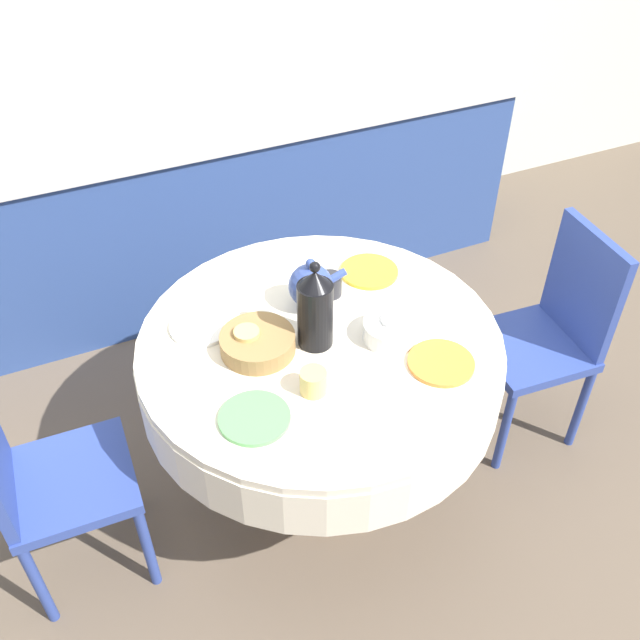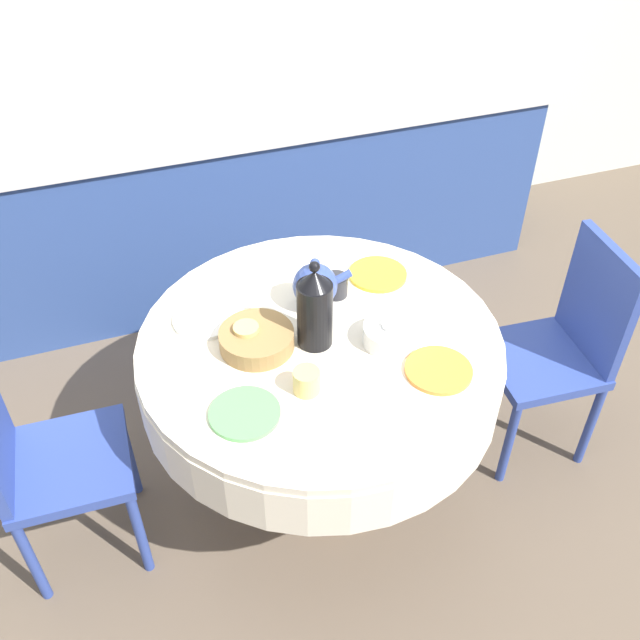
# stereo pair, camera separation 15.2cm
# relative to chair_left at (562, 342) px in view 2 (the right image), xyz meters

# --- Properties ---
(ground_plane) EXTENTS (12.00, 12.00, 0.00)m
(ground_plane) POSITION_rel_chair_left_xyz_m (-0.95, 0.07, -0.52)
(ground_plane) COLOR brown
(wall_back) EXTENTS (7.00, 0.05, 2.60)m
(wall_back) POSITION_rel_chair_left_xyz_m (-0.95, 1.85, 0.78)
(wall_back) COLOR beige
(wall_back) RESTS_ON ground_plane
(kitchen_counter) EXTENTS (3.24, 0.64, 0.92)m
(kitchen_counter) POSITION_rel_chair_left_xyz_m (-0.95, 1.52, -0.06)
(kitchen_counter) COLOR #2D4784
(kitchen_counter) RESTS_ON ground_plane
(dining_table) EXTENTS (1.23, 1.23, 0.77)m
(dining_table) POSITION_rel_chair_left_xyz_m (-0.95, 0.07, 0.12)
(dining_table) COLOR tan
(dining_table) RESTS_ON ground_plane
(chair_left) EXTENTS (0.43, 0.43, 0.94)m
(chair_left) POSITION_rel_chair_left_xyz_m (0.00, 0.00, 0.00)
(chair_left) COLOR #2D428E
(chair_left) RESTS_ON ground_plane
(chair_right) EXTENTS (0.41, 0.41, 0.94)m
(chair_right) POSITION_rel_chair_left_xyz_m (-1.91, 0.10, 0.00)
(chair_right) COLOR #2D428E
(chair_right) RESTS_ON ground_plane
(plate_near_left) EXTENTS (0.21, 0.21, 0.01)m
(plate_near_left) POSITION_rel_chair_left_xyz_m (-1.28, -0.18, 0.25)
(plate_near_left) COLOR #5BA85B
(plate_near_left) RESTS_ON dining_table
(cup_near_left) EXTENTS (0.08, 0.08, 0.08)m
(cup_near_left) POSITION_rel_chair_left_xyz_m (-1.07, -0.14, 0.29)
(cup_near_left) COLOR #DBB766
(cup_near_left) RESTS_ON dining_table
(plate_near_right) EXTENTS (0.21, 0.21, 0.01)m
(plate_near_right) POSITION_rel_chair_left_xyz_m (-0.65, -0.20, 0.25)
(plate_near_right) COLOR orange
(plate_near_right) RESTS_ON dining_table
(cup_near_right) EXTENTS (0.08, 0.08, 0.08)m
(cup_near_right) POSITION_rel_chair_left_xyz_m (-0.73, -0.02, 0.29)
(cup_near_right) COLOR white
(cup_near_right) RESTS_ON dining_table
(plate_far_left) EXTENTS (0.21, 0.21, 0.01)m
(plate_far_left) POSITION_rel_chair_left_xyz_m (-1.30, 0.28, 0.25)
(plate_far_left) COLOR white
(plate_far_left) RESTS_ON dining_table
(cup_far_left) EXTENTS (0.08, 0.08, 0.08)m
(cup_far_left) POSITION_rel_chair_left_xyz_m (-1.19, 0.12, 0.29)
(cup_far_left) COLOR #DBB766
(cup_far_left) RESTS_ON dining_table
(plate_far_right) EXTENTS (0.21, 0.21, 0.01)m
(plate_far_right) POSITION_rel_chair_left_xyz_m (-0.64, 0.32, 0.25)
(plate_far_right) COLOR yellow
(plate_far_right) RESTS_ON dining_table
(cup_far_right) EXTENTS (0.08, 0.08, 0.08)m
(cup_far_right) POSITION_rel_chair_left_xyz_m (-0.82, 0.27, 0.29)
(cup_far_right) COLOR #28282D
(cup_far_right) RESTS_ON dining_table
(coffee_carafe) EXTENTS (0.12, 0.12, 0.32)m
(coffee_carafe) POSITION_rel_chair_left_xyz_m (-0.98, 0.06, 0.39)
(coffee_carafe) COLOR black
(coffee_carafe) RESTS_ON dining_table
(teapot) EXTENTS (0.21, 0.15, 0.20)m
(teapot) POSITION_rel_chair_left_xyz_m (-0.91, 0.24, 0.34)
(teapot) COLOR #33478E
(teapot) RESTS_ON dining_table
(bread_basket) EXTENTS (0.24, 0.24, 0.06)m
(bread_basket) POSITION_rel_chair_left_xyz_m (-1.16, 0.10, 0.28)
(bread_basket) COLOR olive
(bread_basket) RESTS_ON dining_table
(fruit_bowl) EXTENTS (0.18, 0.18, 0.07)m
(fruit_bowl) POSITION_rel_chair_left_xyz_m (-0.74, -0.02, 0.28)
(fruit_bowl) COLOR silver
(fruit_bowl) RESTS_ON dining_table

